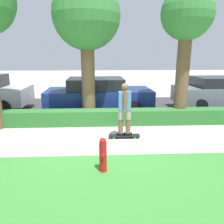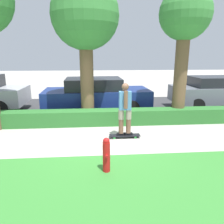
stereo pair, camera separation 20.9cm
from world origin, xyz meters
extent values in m
plane|color=#ADA89E|center=(0.00, 0.00, 0.00)|extent=(60.00, 60.00, 0.00)
cube|color=#388433|center=(0.00, -3.00, 0.01)|extent=(17.81, 4.00, 0.01)
cube|color=#38383A|center=(0.00, 4.20, 0.00)|extent=(17.81, 5.00, 0.01)
cube|color=#2D702D|center=(0.00, 1.60, 0.27)|extent=(17.81, 0.60, 0.54)
cube|color=black|center=(0.60, 0.20, 0.08)|extent=(0.96, 0.24, 0.02)
cylinder|color=green|center=(0.92, 0.11, 0.03)|extent=(0.07, 0.04, 0.07)
cylinder|color=green|center=(0.92, 0.29, 0.03)|extent=(0.07, 0.04, 0.07)
cylinder|color=green|center=(0.27, 0.11, 0.03)|extent=(0.07, 0.04, 0.07)
cylinder|color=green|center=(0.27, 0.29, 0.03)|extent=(0.07, 0.04, 0.07)
cube|color=black|center=(0.49, 0.20, 0.12)|extent=(0.26, 0.09, 0.07)
cylinder|color=brown|center=(0.49, 0.20, 0.53)|extent=(0.15, 0.15, 0.75)
cylinder|color=gray|center=(0.49, 0.20, 0.75)|extent=(0.17, 0.17, 0.30)
cube|color=black|center=(0.71, 0.20, 0.12)|extent=(0.26, 0.09, 0.07)
cylinder|color=brown|center=(0.71, 0.20, 0.53)|extent=(0.15, 0.15, 0.75)
cylinder|color=gray|center=(0.71, 0.20, 0.75)|extent=(0.17, 0.17, 0.30)
cube|color=#4C84B7|center=(0.60, 0.20, 1.18)|extent=(0.36, 0.19, 0.55)
cylinder|color=brown|center=(0.60, 0.06, 1.23)|extent=(0.12, 0.12, 0.52)
cylinder|color=brown|center=(0.60, 0.35, 1.23)|extent=(0.12, 0.12, 0.52)
sphere|color=brown|center=(0.60, 0.20, 1.59)|extent=(0.21, 0.21, 0.21)
cylinder|color=brown|center=(-0.58, 2.12, 1.59)|extent=(0.50, 0.50, 3.17)
sphere|color=#387F38|center=(-0.58, 2.12, 3.83)|extent=(2.39, 2.39, 2.39)
cylinder|color=brown|center=(2.88, 1.82, 1.69)|extent=(0.48, 0.48, 3.37)
sphere|color=#387F38|center=(2.88, 1.82, 3.87)|extent=(1.81, 1.81, 1.81)
cylinder|color=black|center=(-4.16, 2.87, 0.36)|extent=(0.71, 0.23, 0.71)
cylinder|color=black|center=(-4.16, 4.66, 0.36)|extent=(0.71, 0.23, 0.71)
cube|color=navy|center=(-0.20, 3.71, 0.65)|extent=(4.77, 2.15, 0.66)
cube|color=black|center=(-0.34, 3.71, 1.23)|extent=(2.51, 1.83, 0.51)
cylinder|color=black|center=(1.26, 2.79, 0.32)|extent=(0.64, 0.24, 0.64)
cylinder|color=black|center=(1.26, 4.62, 0.32)|extent=(0.64, 0.24, 0.64)
cylinder|color=black|center=(-1.66, 2.79, 0.32)|extent=(0.64, 0.24, 0.64)
cylinder|color=black|center=(-1.66, 4.62, 0.32)|extent=(0.64, 0.24, 0.64)
cube|color=slate|center=(5.37, 3.67, 0.70)|extent=(4.02, 1.89, 0.73)
cube|color=black|center=(5.25, 3.67, 1.29)|extent=(2.10, 1.63, 0.44)
cylinder|color=black|center=(4.14, 2.85, 0.34)|extent=(0.67, 0.21, 0.67)
cylinder|color=black|center=(4.14, 4.50, 0.34)|extent=(0.67, 0.21, 0.67)
cylinder|color=red|center=(-0.07, -1.77, 0.34)|extent=(0.16, 0.16, 0.69)
sphere|color=red|center=(-0.07, -1.77, 0.72)|extent=(0.15, 0.15, 0.15)
cylinder|color=red|center=(-0.07, -1.85, 0.41)|extent=(0.06, 0.10, 0.06)
cylinder|color=red|center=(-0.07, -1.69, 0.41)|extent=(0.06, 0.10, 0.06)
camera|label=1|loc=(-0.09, -6.11, 2.50)|focal=35.00mm
camera|label=2|loc=(-0.30, -6.10, 2.50)|focal=35.00mm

